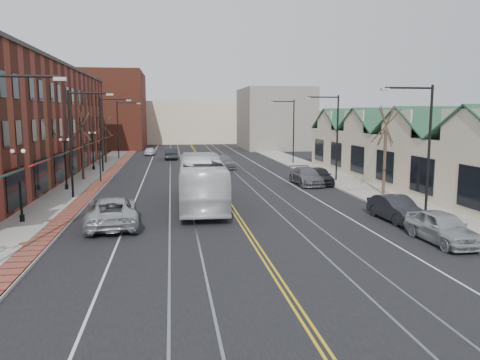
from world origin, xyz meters
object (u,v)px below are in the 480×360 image
object	(u,v)px
parked_car_a	(442,227)
parked_car_d	(319,176)
transit_bus	(202,181)
parked_suv	(112,212)
parked_car_c	(307,176)
parked_car_b	(396,209)

from	to	relation	value
parked_car_a	parked_car_d	xyz separation A→B (m)	(0.00, 19.71, -0.00)
transit_bus	parked_car_d	world-z (taller)	transit_bus
parked_suv	parked_car_a	xyz separation A→B (m)	(16.80, -5.99, -0.06)
parked_car_a	parked_car_c	xyz separation A→B (m)	(-1.21, 19.67, -0.02)
parked_car_c	parked_car_a	bearing A→B (deg)	-87.61
parked_car_a	parked_car_b	world-z (taller)	parked_car_a
parked_car_b	parked_car_c	xyz separation A→B (m)	(-1.21, 14.78, 0.03)
transit_bus	parked_suv	world-z (taller)	transit_bus
parked_car_b	parked_car_d	size ratio (longest dim) A/B	0.98
parked_car_c	parked_car_d	distance (m)	1.21
parked_car_a	parked_car_b	xyz separation A→B (m)	(0.00, 4.89, -0.05)
parked_car_b	parked_car_d	distance (m)	14.82
parked_car_a	parked_car_d	world-z (taller)	parked_car_a
parked_suv	parked_car_b	distance (m)	16.84
parked_car_a	parked_suv	bearing A→B (deg)	158.44
parked_suv	parked_car_a	world-z (taller)	parked_suv
parked_suv	parked_car_d	xyz separation A→B (m)	(16.80, 13.72, -0.06)
parked_car_d	parked_car_c	bearing A→B (deg)	-175.22
parked_suv	parked_car_a	size ratio (longest dim) A/B	1.31
parked_car_b	parked_suv	bearing A→B (deg)	173.15
parked_suv	parked_car_c	xyz separation A→B (m)	(15.59, 13.69, -0.08)
transit_bus	parked_car_a	distance (m)	15.95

